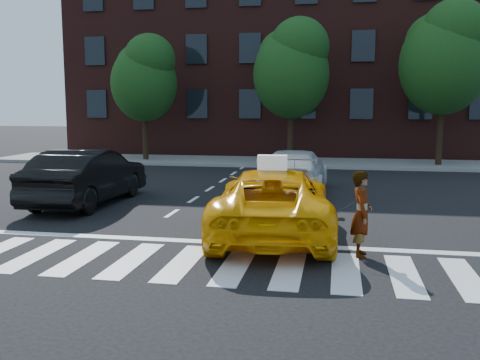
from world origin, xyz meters
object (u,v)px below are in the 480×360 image
object	(u,v)px
tree_right	(445,54)
taxi	(273,202)
black_sedan	(87,177)
dog	(294,244)
white_suv	(294,171)
tree_left	(144,75)
woman	(361,214)
tree_mid	(292,65)

from	to	relation	value
tree_right	taxi	bearing A→B (deg)	-112.94
black_sedan	dog	distance (m)	7.77
taxi	dog	size ratio (longest dim) A/B	11.21
white_suv	dog	xyz separation A→B (m)	(0.60, -7.39, -0.56)
tree_left	dog	world-z (taller)	tree_left
tree_left	taxi	bearing A→B (deg)	-60.01
woman	taxi	bearing A→B (deg)	53.77
tree_mid	woman	distance (m)	16.62
tree_left	tree_right	bearing A→B (deg)	-0.00
woman	tree_mid	bearing A→B (deg)	10.12
taxi	woman	world-z (taller)	woman
tree_right	black_sedan	distance (m)	17.34
woman	dog	size ratio (longest dim) A/B	3.44
tree_mid	white_suv	bearing A→B (deg)	-84.18
tree_right	dog	world-z (taller)	tree_right
tree_left	tree_right	distance (m)	14.52
taxi	black_sedan	world-z (taller)	black_sedan
tree_mid	woman	size ratio (longest dim) A/B	4.23
tree_mid	tree_right	distance (m)	7.01
tree_right	black_sedan	size ratio (longest dim) A/B	1.54
tree_left	tree_mid	bearing A→B (deg)	-0.00
tree_left	black_sedan	bearing A→B (deg)	-78.06
tree_left	dog	size ratio (longest dim) A/B	13.29
tree_left	tree_mid	world-z (taller)	tree_mid
woman	dog	distance (m)	1.46
tree_right	black_sedan	world-z (taller)	tree_right
tree_right	tree_left	bearing A→B (deg)	180.00
tree_left	white_suv	bearing A→B (deg)	-45.44
tree_left	black_sedan	xyz separation A→B (m)	(2.47, -11.67, -3.61)
tree_mid	black_sedan	distance (m)	13.33
tree_mid	dog	world-z (taller)	tree_mid
tree_left	taxi	distance (m)	17.14
white_suv	woman	bearing A→B (deg)	105.63
black_sedan	tree_mid	bearing A→B (deg)	-112.35
white_suv	dog	size ratio (longest dim) A/B	10.32
tree_left	white_suv	xyz separation A→B (m)	(8.37, -8.50, -3.71)
black_sedan	white_suv	size ratio (longest dim) A/B	0.99
black_sedan	taxi	bearing A→B (deg)	155.38
taxi	black_sedan	xyz separation A→B (m)	(-5.90, 2.83, 0.06)
white_suv	woman	xyz separation A→B (m)	(1.89, -7.40, 0.11)
white_suv	tree_left	bearing A→B (deg)	-44.14
taxi	white_suv	bearing A→B (deg)	-94.91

